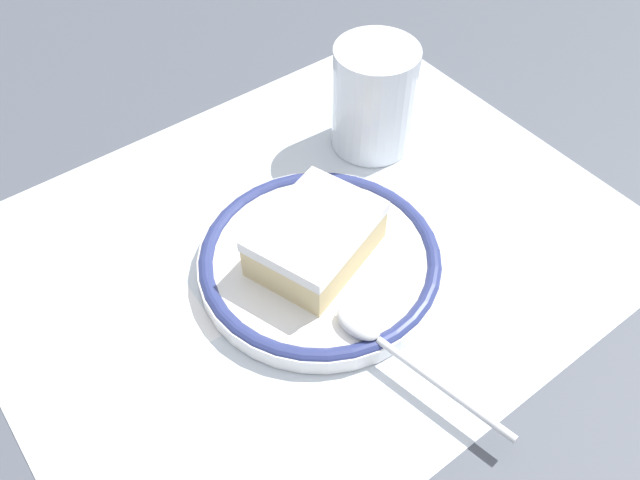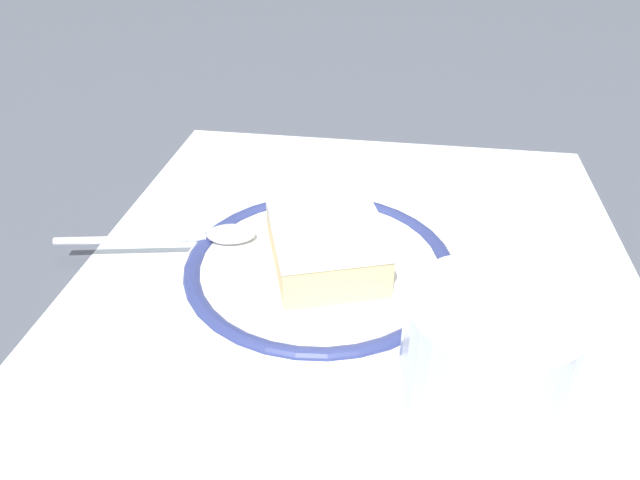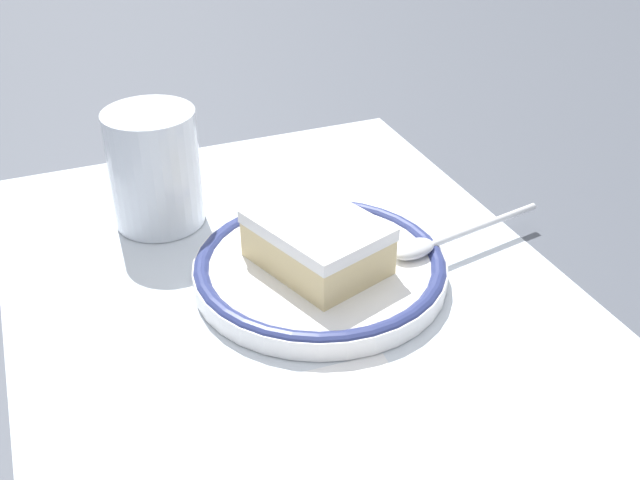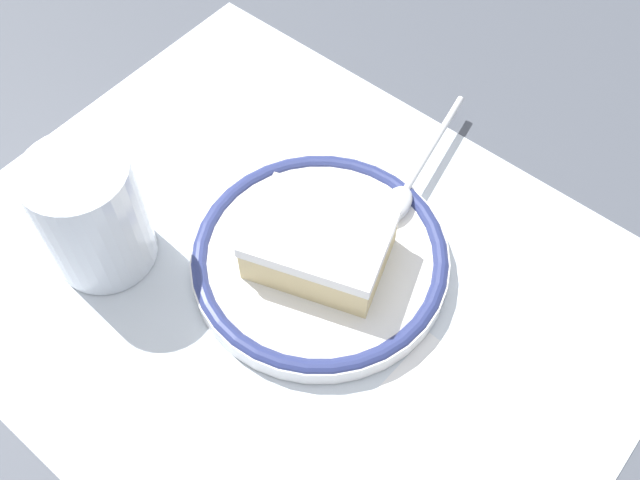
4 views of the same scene
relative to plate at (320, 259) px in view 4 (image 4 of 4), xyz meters
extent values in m
plane|color=#4C515B|center=(-0.01, -0.03, -0.01)|extent=(2.40, 2.40, 0.00)
cube|color=silver|center=(-0.01, -0.03, -0.01)|extent=(0.52, 0.42, 0.00)
cylinder|color=white|center=(0.00, 0.00, 0.00)|extent=(0.20, 0.20, 0.02)
torus|color=navy|center=(0.00, 0.00, 0.00)|extent=(0.20, 0.20, 0.01)
cube|color=beige|center=(0.00, 0.00, 0.02)|extent=(0.12, 0.10, 0.03)
cube|color=white|center=(0.00, 0.00, 0.04)|extent=(0.12, 0.10, 0.01)
ellipsoid|color=silver|center=(0.02, 0.07, 0.01)|extent=(0.03, 0.04, 0.01)
cylinder|color=silver|center=(0.00, 0.15, 0.01)|extent=(0.03, 0.11, 0.01)
cylinder|color=silver|center=(-0.14, -0.10, 0.04)|extent=(0.08, 0.08, 0.10)
cylinder|color=brown|center=(-0.14, -0.10, 0.00)|extent=(0.07, 0.07, 0.03)
cube|color=white|center=(0.17, -0.05, -0.01)|extent=(0.14, 0.11, 0.00)
camera|label=1|loc=(0.21, 0.28, 0.42)|focal=37.91mm
camera|label=2|loc=(-0.33, -0.05, 0.25)|focal=32.47mm
camera|label=3|loc=(0.45, -0.18, 0.33)|focal=42.55mm
camera|label=4|loc=(0.19, -0.23, 0.48)|focal=41.11mm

